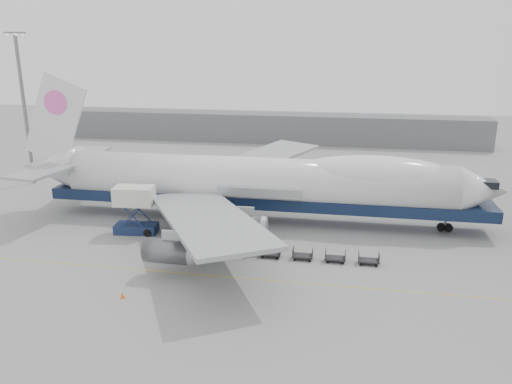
# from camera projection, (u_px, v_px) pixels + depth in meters

# --- Properties ---
(ground) EXTENTS (260.00, 260.00, 0.00)m
(ground) POSITION_uv_depth(u_px,v_px,m) (238.00, 254.00, 58.14)
(ground) COLOR gray
(ground) RESTS_ON ground
(apron_line) EXTENTS (60.00, 0.15, 0.01)m
(apron_line) POSITION_uv_depth(u_px,v_px,m) (226.00, 277.00, 52.48)
(apron_line) COLOR gold
(apron_line) RESTS_ON ground
(hangar) EXTENTS (110.00, 8.00, 7.00)m
(hangar) POSITION_uv_depth(u_px,v_px,m) (258.00, 127.00, 124.88)
(hangar) COLOR slate
(hangar) RESTS_ON ground
(floodlight_mast) EXTENTS (2.40, 2.40, 25.43)m
(floodlight_mast) POSITION_uv_depth(u_px,v_px,m) (24.00, 101.00, 83.84)
(floodlight_mast) COLOR slate
(floodlight_mast) RESTS_ON ground
(airliner) EXTENTS (67.00, 55.30, 19.98)m
(airliner) POSITION_uv_depth(u_px,v_px,m) (261.00, 181.00, 67.75)
(airliner) COLOR white
(airliner) RESTS_ON ground
(catering_truck) EXTENTS (5.62, 4.14, 6.19)m
(catering_truck) POSITION_uv_depth(u_px,v_px,m) (135.00, 207.00, 63.88)
(catering_truck) COLOR #1A294E
(catering_truck) RESTS_ON ground
(traffic_cone) EXTENTS (0.42, 0.42, 0.61)m
(traffic_cone) POSITION_uv_depth(u_px,v_px,m) (122.00, 295.00, 48.05)
(traffic_cone) COLOR orange
(traffic_cone) RESTS_ON ground
(dolly_0) EXTENTS (2.30, 1.35, 1.30)m
(dolly_0) POSITION_uv_depth(u_px,v_px,m) (179.00, 246.00, 59.09)
(dolly_0) COLOR #2D2D30
(dolly_0) RESTS_ON ground
(dolly_1) EXTENTS (2.30, 1.35, 1.30)m
(dolly_1) POSITION_uv_depth(u_px,v_px,m) (209.00, 248.00, 58.47)
(dolly_1) COLOR #2D2D30
(dolly_1) RESTS_ON ground
(dolly_2) EXTENTS (2.30, 1.35, 1.30)m
(dolly_2) POSITION_uv_depth(u_px,v_px,m) (239.00, 250.00, 57.85)
(dolly_2) COLOR #2D2D30
(dolly_2) RESTS_ON ground
(dolly_3) EXTENTS (2.30, 1.35, 1.30)m
(dolly_3) POSITION_uv_depth(u_px,v_px,m) (271.00, 253.00, 57.22)
(dolly_3) COLOR #2D2D30
(dolly_3) RESTS_ON ground
(dolly_4) EXTENTS (2.30, 1.35, 1.30)m
(dolly_4) POSITION_uv_depth(u_px,v_px,m) (303.00, 255.00, 56.60)
(dolly_4) COLOR #2D2D30
(dolly_4) RESTS_ON ground
(dolly_5) EXTENTS (2.30, 1.35, 1.30)m
(dolly_5) POSITION_uv_depth(u_px,v_px,m) (335.00, 257.00, 55.98)
(dolly_5) COLOR #2D2D30
(dolly_5) RESTS_ON ground
(dolly_6) EXTENTS (2.30, 1.35, 1.30)m
(dolly_6) POSITION_uv_depth(u_px,v_px,m) (369.00, 260.00, 55.36)
(dolly_6) COLOR #2D2D30
(dolly_6) RESTS_ON ground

